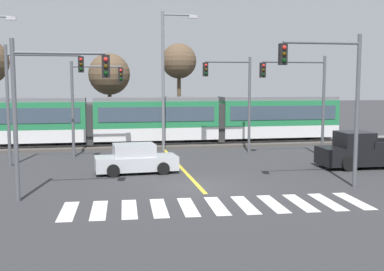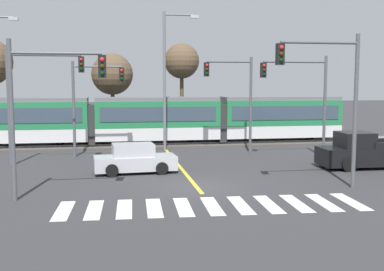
{
  "view_description": "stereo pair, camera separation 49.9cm",
  "coord_description": "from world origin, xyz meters",
  "views": [
    {
      "loc": [
        -4.2,
        -20.78,
        4.63
      ],
      "look_at": [
        0.9,
        6.54,
        1.6
      ],
      "focal_mm": 45.0,
      "sensor_mm": 36.0,
      "label": 1
    },
    {
      "loc": [
        -3.71,
        -20.87,
        4.63
      ],
      "look_at": [
        0.9,
        6.54,
        1.6
      ],
      "focal_mm": 45.0,
      "sensor_mm": 36.0,
      "label": 2
    }
  ],
  "objects": [
    {
      "name": "crosswalk_stripe_9",
      "position": [
        4.4,
        -3.62,
        0.0
      ],
      "size": [
        0.68,
        2.82,
        0.01
      ],
      "primitive_type": "cube",
      "rotation": [
        0.0,
        0.0,
        -0.04
      ],
      "color": "silver",
      "rests_on": "ground"
    },
    {
      "name": "light_rail_tram",
      "position": [
        -0.37,
        14.53,
        2.05
      ],
      "size": [
        28.0,
        2.64,
        3.43
      ],
      "color": "silver",
      "rests_on": "track_bed"
    },
    {
      "name": "crosswalk_stripe_3",
      "position": [
        -2.2,
        -3.34,
        0.0
      ],
      "size": [
        0.68,
        2.82,
        0.01
      ],
      "primitive_type": "cube",
      "rotation": [
        0.0,
        0.0,
        -0.04
      ],
      "color": "silver",
      "rests_on": "ground"
    },
    {
      "name": "crosswalk_stripe_6",
      "position": [
        1.1,
        -3.48,
        0.0
      ],
      "size": [
        0.68,
        2.82,
        0.01
      ],
      "primitive_type": "cube",
      "rotation": [
        0.0,
        0.0,
        -0.04
      ],
      "color": "silver",
      "rests_on": "ground"
    },
    {
      "name": "bare_tree_east",
      "position": [
        2.18,
        19.44,
        6.4
      ],
      "size": [
        2.94,
        2.94,
        7.95
      ],
      "color": "brown",
      "rests_on": "ground"
    },
    {
      "name": "traffic_light_far_left",
      "position": [
        -4.96,
        9.97,
        3.97
      ],
      "size": [
        3.25,
        0.38,
        5.98
      ],
      "color": "#515459",
      "rests_on": "ground"
    },
    {
      "name": "track_bed",
      "position": [
        0.0,
        14.53,
        0.09
      ],
      "size": [
        120.0,
        4.0,
        0.18
      ],
      "primitive_type": "cube",
      "color": "#4C4742",
      "rests_on": "ground"
    },
    {
      "name": "traffic_light_near_right",
      "position": [
        5.66,
        -1.32,
        4.44
      ],
      "size": [
        3.75,
        0.38,
        6.75
      ],
      "color": "#515459",
      "rests_on": "ground"
    },
    {
      "name": "bare_tree_west",
      "position": [
        -3.59,
        20.33,
        5.35
      ],
      "size": [
        3.47,
        3.47,
        7.12
      ],
      "color": "brown",
      "rests_on": "ground"
    },
    {
      "name": "crosswalk_stripe_0",
      "position": [
        -5.49,
        -3.2,
        0.0
      ],
      "size": [
        0.68,
        2.82,
        0.01
      ],
      "primitive_type": "cube",
      "rotation": [
        0.0,
        0.0,
        -0.04
      ],
      "color": "silver",
      "rests_on": "ground"
    },
    {
      "name": "crosswalk_stripe_1",
      "position": [
        -4.4,
        -3.24,
        0.0
      ],
      "size": [
        0.68,
        2.82,
        0.01
      ],
      "primitive_type": "cube",
      "rotation": [
        0.0,
        0.0,
        -0.04
      ],
      "color": "silver",
      "rests_on": "ground"
    },
    {
      "name": "crosswalk_stripe_5",
      "position": [
        0.0,
        -3.43,
        0.0
      ],
      "size": [
        0.68,
        2.82,
        0.01
      ],
      "primitive_type": "cube",
      "rotation": [
        0.0,
        0.0,
        -0.04
      ],
      "color": "silver",
      "rests_on": "ground"
    },
    {
      "name": "traffic_light_far_right",
      "position": [
        4.39,
        9.99,
        4.19
      ],
      "size": [
        3.25,
        0.38,
        6.35
      ],
      "color": "#515459",
      "rests_on": "ground"
    },
    {
      "name": "crosswalk_stripe_4",
      "position": [
        -1.1,
        -3.39,
        0.0
      ],
      "size": [
        0.68,
        2.82,
        0.01
      ],
      "primitive_type": "cube",
      "rotation": [
        0.0,
        0.0,
        -0.04
      ],
      "color": "silver",
      "rests_on": "ground"
    },
    {
      "name": "sedan_crossing",
      "position": [
        -2.56,
        3.92,
        0.7
      ],
      "size": [
        4.31,
        2.13,
        1.52
      ],
      "color": "#B7BABF",
      "rests_on": "ground"
    },
    {
      "name": "traffic_light_mid_left",
      "position": [
        -7.98,
        7.2,
        4.41
      ],
      "size": [
        4.25,
        0.38,
        6.72
      ],
      "color": "#515459",
      "rests_on": "ground"
    },
    {
      "name": "traffic_light_near_left",
      "position": [
        -6.32,
        -1.32,
        4.13
      ],
      "size": [
        3.75,
        0.38,
        6.33
      ],
      "color": "#515459",
      "rests_on": "ground"
    },
    {
      "name": "pickup_truck",
      "position": [
        10.02,
        3.26,
        0.84
      ],
      "size": [
        5.46,
        2.37,
        1.98
      ],
      "color": "black",
      "rests_on": "ground"
    },
    {
      "name": "crosswalk_stripe_2",
      "position": [
        -3.3,
        -3.29,
        0.0
      ],
      "size": [
        0.68,
        2.82,
        0.01
      ],
      "primitive_type": "cube",
      "rotation": [
        0.0,
        0.0,
        -0.04
      ],
      "color": "silver",
      "rests_on": "ground"
    },
    {
      "name": "lane_centre_line",
      "position": [
        0.0,
        5.55,
        0.0
      ],
      "size": [
        0.2,
        13.97,
        0.01
      ],
      "primitive_type": "cube",
      "color": "gold",
      "rests_on": "ground"
    },
    {
      "name": "crosswalk_stripe_8",
      "position": [
        3.3,
        -3.57,
        0.0
      ],
      "size": [
        0.68,
        2.82,
        0.01
      ],
      "primitive_type": "cube",
      "rotation": [
        0.0,
        0.0,
        -0.04
      ],
      "color": "silver",
      "rests_on": "ground"
    },
    {
      "name": "ground_plane",
      "position": [
        0.0,
        0.0,
        0.0
      ],
      "size": [
        200.0,
        200.0,
        0.0
      ],
      "primitive_type": "plane",
      "color": "#333335"
    },
    {
      "name": "street_lamp_centre",
      "position": [
        0.12,
        11.96,
        5.33
      ],
      "size": [
        2.45,
        0.28,
        9.42
      ],
      "color": "slate",
      "rests_on": "ground"
    },
    {
      "name": "traffic_light_mid_right",
      "position": [
        7.95,
        7.19,
        4.21
      ],
      "size": [
        4.25,
        0.38,
        6.3
      ],
      "color": "#515459",
      "rests_on": "ground"
    },
    {
      "name": "rail_near",
      "position": [
        0.0,
        13.81,
        0.23
      ],
      "size": [
        120.0,
        0.08,
        0.1
      ],
      "primitive_type": "cube",
      "color": "#939399",
      "rests_on": "track_bed"
    },
    {
      "name": "rail_far",
      "position": [
        0.0,
        15.25,
        0.23
      ],
      "size": [
        120.0,
        0.08,
        0.1
      ],
      "primitive_type": "cube",
      "color": "#939399",
      "rests_on": "track_bed"
    },
    {
      "name": "crosswalk_stripe_10",
      "position": [
        5.49,
        -3.67,
        0.0
      ],
      "size": [
        0.68,
        2.82,
        0.01
      ],
      "primitive_type": "cube",
      "rotation": [
        0.0,
        0.0,
        -0.04
      ],
      "color": "silver",
      "rests_on": "ground"
    },
    {
      "name": "crosswalk_stripe_7",
      "position": [
        2.2,
        -3.53,
        0.0
      ],
      "size": [
        0.68,
        2.82,
        0.01
      ],
      "primitive_type": "cube",
      "rotation": [
        0.0,
        0.0,
        -0.04
      ],
      "color": "silver",
      "rests_on": "ground"
    }
  ]
}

